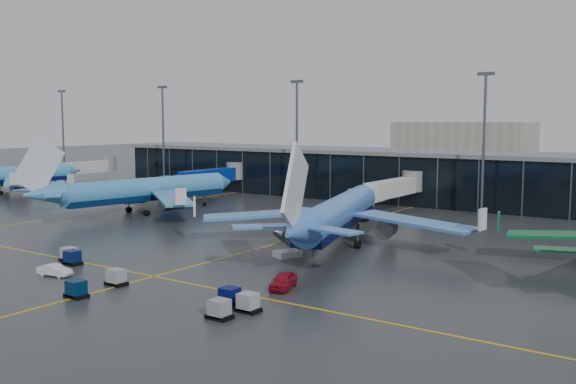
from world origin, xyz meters
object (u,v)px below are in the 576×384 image
Objects in this scene: airliner_klm_west at (3,165)px; airliner_klm_near at (339,194)px; mobile_airstair at (288,251)px; service_van_white at (55,270)px; airliner_arkefly at (147,176)px; service_van_red at (284,281)px; baggage_carts at (139,282)px.

airliner_klm_west is 96.10m from airliner_klm_near.
service_van_white is (-15.46, -22.78, -0.10)m from mobile_airstair.
airliner_arkefly is 46.92m from mobile_airstair.
service_van_white is (-16.36, -33.89, -6.33)m from airliner_klm_near.
service_van_red is at bearing -32.73° from mobile_airstair.
airliner_klm_near is at bearing 3.13° from airliner_arkefly.
baggage_carts is 8.66× the size of mobile_airstair.
service_van_red is (8.32, -12.69, 0.06)m from mobile_airstair.
mobile_airstair is 15.18m from service_van_red.
service_van_red reaches higher than service_van_white.
airliner_klm_west reaches higher than baggage_carts.
baggage_carts is at bearing -95.59° from service_van_white.
airliner_arkefly is 44.63m from airliner_klm_near.
airliner_klm_west reaches higher than service_van_white.
service_van_red is at bearing -9.17° from airliner_klm_west.
mobile_airstair is (43.36, -16.85, -6.11)m from airliner_arkefly.
airliner_klm_near is at bearing 82.28° from baggage_carts.
airliner_arkefly is 59.84m from service_van_red.
mobile_airstair is (94.81, -19.73, -5.83)m from airliner_klm_west.
baggage_carts is at bearing -75.31° from mobile_airstair.
baggage_carts is (91.31, -41.08, -5.84)m from airliner_klm_west.
airliner_klm_west is 100.30m from baggage_carts.
airliner_klm_west is 10.64× the size of service_van_white.
service_van_white is (-23.78, -10.10, -0.16)m from service_van_red.
baggage_carts reaches higher than service_van_white.
airliner_arkefly reaches higher than service_van_white.
airliner_klm_near is 11.27× the size of service_van_white.
baggage_carts is 21.63m from mobile_airstair.
airliner_klm_west is 0.96× the size of airliner_arkefly.
service_van_white is (27.90, -39.63, -6.21)m from airliner_arkefly.
airliner_klm_near is 33.33m from baggage_carts.
service_van_red is (7.43, -23.79, -6.17)m from airliner_klm_near.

